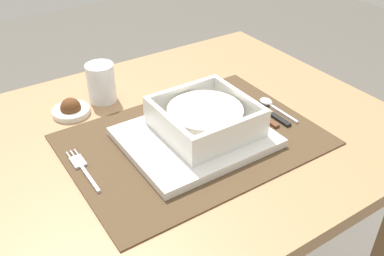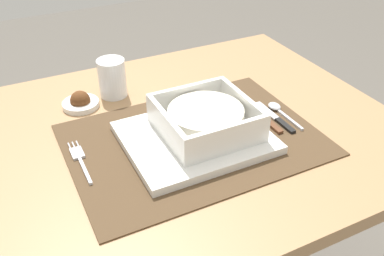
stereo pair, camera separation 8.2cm
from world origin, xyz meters
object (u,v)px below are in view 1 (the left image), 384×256
object	(u,v)px
drinking_glass	(102,85)
porridge_bowl	(205,118)
spoon	(270,104)
dining_table	(181,171)
butter_knife	(271,113)
bread_knife	(258,114)
condiment_saucer	(71,110)
fork	(82,167)

from	to	relation	value
drinking_glass	porridge_bowl	bearing A→B (deg)	-66.27
spoon	drinking_glass	xyz separation A→B (m)	(-0.29, 0.23, 0.03)
dining_table	butter_knife	xyz separation A→B (m)	(0.19, -0.06, 0.12)
dining_table	bread_knife	world-z (taller)	bread_knife
dining_table	bread_knife	xyz separation A→B (m)	(0.16, -0.05, 0.12)
bread_knife	spoon	bearing A→B (deg)	19.33
porridge_bowl	bread_knife	world-z (taller)	porridge_bowl
drinking_glass	condiment_saucer	distance (m)	0.09
dining_table	drinking_glass	xyz separation A→B (m)	(-0.08, 0.19, 0.15)
dining_table	spoon	xyz separation A→B (m)	(0.21, -0.03, 0.12)
condiment_saucer	dining_table	bearing A→B (deg)	-47.16
dining_table	fork	bearing A→B (deg)	-176.93
porridge_bowl	spoon	world-z (taller)	porridge_bowl
dining_table	spoon	world-z (taller)	spoon
drinking_glass	spoon	bearing A→B (deg)	-38.15
fork	spoon	world-z (taller)	spoon
porridge_bowl	fork	distance (m)	0.25
fork	drinking_glass	world-z (taller)	drinking_glass
dining_table	butter_knife	distance (m)	0.23
porridge_bowl	condiment_saucer	bearing A→B (deg)	129.67
butter_knife	drinking_glass	bearing A→B (deg)	136.99
butter_knife	bread_knife	world-z (taller)	same
porridge_bowl	condiment_saucer	distance (m)	0.30
drinking_glass	condiment_saucer	size ratio (longest dim) A/B	1.09
dining_table	drinking_glass	bearing A→B (deg)	113.17
fork	porridge_bowl	bearing A→B (deg)	-9.28
dining_table	porridge_bowl	distance (m)	0.17
porridge_bowl	condiment_saucer	xyz separation A→B (m)	(-0.19, 0.23, -0.03)
dining_table	spoon	bearing A→B (deg)	-9.39
fork	butter_knife	size ratio (longest dim) A/B	1.04
spoon	dining_table	bearing A→B (deg)	167.48
spoon	butter_knife	distance (m)	0.04
butter_knife	bread_knife	bearing A→B (deg)	148.86
fork	butter_knife	xyz separation A→B (m)	(0.40, -0.05, 0.00)
spoon	butter_knife	bearing A→B (deg)	-131.09
spoon	condiment_saucer	xyz separation A→B (m)	(-0.37, 0.21, 0.00)
butter_knife	condiment_saucer	bearing A→B (deg)	146.29
bread_knife	condiment_saucer	size ratio (longest dim) A/B	1.75
porridge_bowl	fork	bearing A→B (deg)	170.81
spoon	bread_knife	xyz separation A→B (m)	(-0.05, -0.01, -0.00)
butter_knife	drinking_glass	xyz separation A→B (m)	(-0.27, 0.26, 0.03)
spoon	bread_knife	size ratio (longest dim) A/B	0.81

